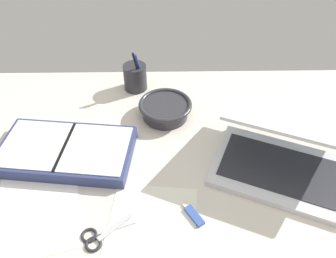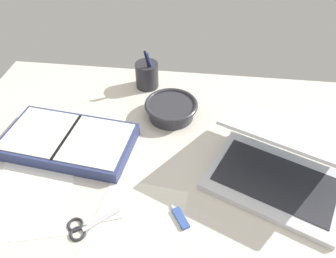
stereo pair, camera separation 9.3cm
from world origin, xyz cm
name	(u,v)px [view 2 (the right image)]	position (x,y,z in cm)	size (l,w,h in cm)	color
desk_top	(174,174)	(0.00, 0.00, 1.00)	(140.00, 100.00, 2.00)	beige
laptop	(281,165)	(27.94, 1.45, 7.11)	(43.44, 41.38, 17.43)	silver
bowl	(171,109)	(-3.55, 23.69, 5.02)	(17.25, 17.25, 5.37)	#2D2D33
pen_cup	(147,75)	(-14.04, 39.46, 6.74)	(8.16, 8.16, 15.77)	#28282D
planner	(69,141)	(-32.06, 6.34, 4.04)	(39.55, 24.86, 4.27)	navy
scissors	(83,227)	(-19.76, -19.50, 2.34)	(12.66, 9.94, 0.80)	#B7B7BC
paper_sheet_front	(134,232)	(-7.45, -19.25, 2.08)	(21.02, 28.23, 0.16)	silver
paper_sheet_beside_planner	(34,192)	(-35.68, -10.97, 2.08)	(19.72, 27.79, 0.16)	white
usb_drive	(180,217)	(2.99, -14.33, 2.50)	(5.22, 6.93, 1.00)	#33519E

